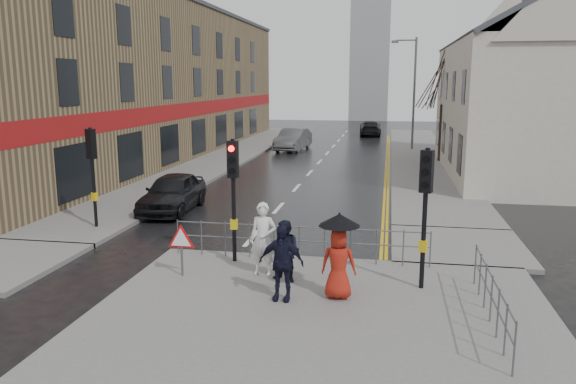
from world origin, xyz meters
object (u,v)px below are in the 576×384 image
at_px(pedestrian_b, 286,251).
at_px(pedestrian_d, 281,263).
at_px(car_parked, 173,193).
at_px(car_mid, 293,139).
at_px(pedestrian_a, 263,239).
at_px(pedestrian_with_umbrella, 339,252).

distance_m(pedestrian_b, pedestrian_d, 1.20).
height_order(car_parked, car_mid, car_mid).
height_order(pedestrian_a, car_mid, pedestrian_a).
relative_size(pedestrian_a, pedestrian_d, 1.08).
relative_size(pedestrian_a, car_parked, 0.43).
xyz_separation_m(pedestrian_a, car_mid, (-3.95, 27.58, -0.28)).
relative_size(pedestrian_b, pedestrian_d, 0.88).
relative_size(pedestrian_b, pedestrian_with_umbrella, 0.78).
relative_size(pedestrian_with_umbrella, car_mid, 0.41).
relative_size(pedestrian_a, car_mid, 0.39).
relative_size(pedestrian_with_umbrella, car_parked, 0.45).
relative_size(pedestrian_d, car_mid, 0.36).
height_order(pedestrian_with_umbrella, car_parked, pedestrian_with_umbrella).
bearing_deg(pedestrian_b, car_parked, 149.86).
bearing_deg(pedestrian_d, pedestrian_with_umbrella, 17.80).
distance_m(pedestrian_a, car_parked, 8.72).
xyz_separation_m(pedestrian_a, pedestrian_with_umbrella, (2.05, -1.26, 0.16)).
bearing_deg(pedestrian_d, car_mid, 102.13).
distance_m(pedestrian_a, pedestrian_d, 1.78).
distance_m(pedestrian_a, car_mid, 27.86).
bearing_deg(car_mid, pedestrian_d, -74.11).
bearing_deg(pedestrian_d, car_parked, 127.97).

